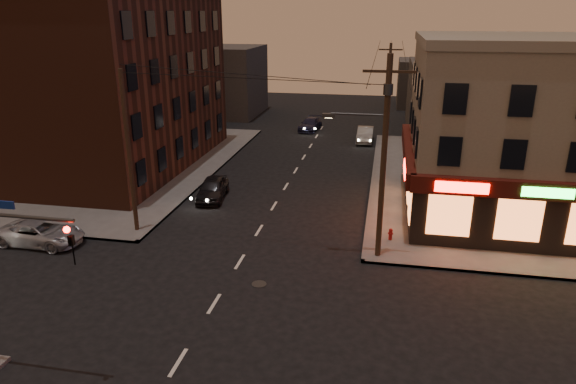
% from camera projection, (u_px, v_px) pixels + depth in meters
% --- Properties ---
extents(ground, '(120.00, 120.00, 0.00)m').
position_uv_depth(ground, '(214.00, 304.00, 22.13)').
color(ground, black).
rests_on(ground, ground).
extents(sidewalk_ne, '(24.00, 28.00, 0.15)m').
position_uv_depth(sidewalk_ne, '(542.00, 188.00, 36.47)').
color(sidewalk_ne, '#514F4C').
rests_on(sidewalk_ne, ground).
extents(sidewalk_nw, '(24.00, 28.00, 0.15)m').
position_uv_depth(sidewalk_nw, '(82.00, 161.00, 42.92)').
color(sidewalk_nw, '#514F4C').
rests_on(sidewalk_nw, ground).
extents(pizza_building, '(15.85, 12.85, 10.50)m').
position_uv_depth(pizza_building, '(545.00, 131.00, 29.93)').
color(pizza_building, gray).
rests_on(pizza_building, sidewalk_ne).
extents(brick_apartment, '(12.00, 20.00, 13.00)m').
position_uv_depth(brick_apartment, '(112.00, 83.00, 40.10)').
color(brick_apartment, '#472316').
rests_on(brick_apartment, sidewalk_nw).
extents(bg_building_ne_a, '(10.00, 12.00, 7.00)m').
position_uv_depth(bg_building_ne_a, '(458.00, 96.00, 53.63)').
color(bg_building_ne_a, '#3F3D3A').
rests_on(bg_building_ne_a, ground).
extents(bg_building_nw, '(9.00, 10.00, 8.00)m').
position_uv_depth(bg_building_nw, '(222.00, 81.00, 62.01)').
color(bg_building_nw, '#3F3D3A').
rests_on(bg_building_nw, ground).
extents(bg_building_ne_b, '(8.00, 8.00, 6.00)m').
position_uv_depth(bg_building_ne_b, '(429.00, 83.00, 67.12)').
color(bg_building_ne_b, '#3F3D3A').
rests_on(bg_building_ne_b, ground).
extents(utility_pole_main, '(4.20, 0.44, 10.00)m').
position_uv_depth(utility_pole_main, '(382.00, 148.00, 24.38)').
color(utility_pole_main, '#382619').
rests_on(utility_pole_main, sidewalk_ne).
extents(utility_pole_far, '(0.26, 0.26, 9.00)m').
position_uv_depth(utility_pole_far, '(388.00, 92.00, 48.99)').
color(utility_pole_far, '#382619').
rests_on(utility_pole_far, sidewalk_ne).
extents(utility_pole_west, '(0.24, 0.24, 9.00)m').
position_uv_depth(utility_pole_west, '(129.00, 153.00, 27.81)').
color(utility_pole_west, '#382619').
rests_on(utility_pole_west, sidewalk_nw).
extents(suv_cross, '(4.67, 2.25, 1.28)m').
position_uv_depth(suv_cross, '(41.00, 233.00, 27.60)').
color(suv_cross, '#9899A0').
rests_on(suv_cross, ground).
extents(sedan_near, '(2.15, 4.36, 1.43)m').
position_uv_depth(sedan_near, '(213.00, 188.00, 34.34)').
color(sedan_near, black).
rests_on(sedan_near, ground).
extents(sedan_mid, '(1.54, 4.30, 1.41)m').
position_uv_depth(sedan_mid, '(365.00, 135.00, 49.34)').
color(sedan_mid, gray).
rests_on(sedan_mid, ground).
extents(sedan_far, '(2.30, 4.55, 1.27)m').
position_uv_depth(sedan_far, '(310.00, 124.00, 54.19)').
color(sedan_far, '#191B33').
rests_on(sedan_far, ground).
extents(fire_hydrant, '(0.29, 0.29, 0.66)m').
position_uv_depth(fire_hydrant, '(391.00, 234.00, 27.87)').
color(fire_hydrant, '#990F0D').
rests_on(fire_hydrant, sidewalk_ne).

